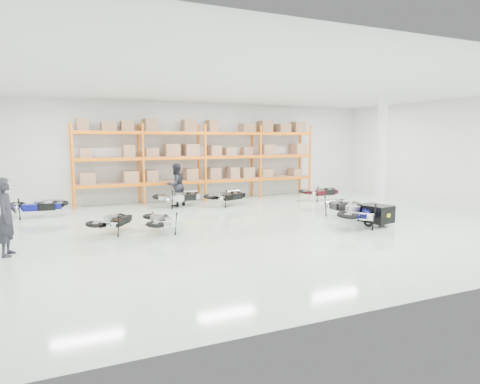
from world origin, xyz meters
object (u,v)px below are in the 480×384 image
moto_silver_left (159,217)px  person_back (176,185)px  moto_touring_right (345,202)px  moto_back_b (179,194)px  moto_black_far_left (113,218)px  moto_back_c (227,193)px  moto_blue_centre (356,208)px  person_left (6,217)px  trailer (376,214)px  moto_back_d (320,189)px  moto_back_a (37,202)px

moto_silver_left → person_back: person_back is taller
moto_touring_right → moto_back_b: moto_touring_right is taller
moto_black_far_left → moto_back_c: bearing=-107.4°
moto_blue_centre → person_left: 10.08m
moto_silver_left → moto_black_far_left: moto_silver_left is taller
person_back → moto_back_c: bearing=132.5°
moto_back_c → trailer: bearing=-173.8°
moto_silver_left → moto_back_b: size_ratio=0.87×
trailer → person_back: bearing=113.8°
moto_touring_right → moto_silver_left: bearing=-175.8°
moto_blue_centre → moto_back_c: size_ratio=1.13×
person_back → moto_back_b: bearing=72.5°
moto_touring_right → person_left: bearing=-170.0°
trailer → person_left: size_ratio=0.87×
moto_touring_right → person_left: (-10.73, -0.73, 0.40)m
moto_black_far_left → moto_back_c: 6.30m
moto_back_c → person_back: person_back is taller
moto_silver_left → moto_touring_right: size_ratio=0.86×
moto_back_b → person_back: size_ratio=1.00×
person_back → person_left: bearing=20.1°
moto_touring_right → trailer: (-0.00, -1.60, -0.16)m
trailer → person_left: (-10.73, 0.86, 0.56)m
moto_touring_right → trailer: 1.61m
moto_black_far_left → moto_back_d: moto_back_d is taller
moto_back_a → moto_back_c: 7.33m
moto_back_c → moto_silver_left: bearing=117.1°
moto_touring_right → moto_back_a: moto_touring_right is taller
moto_silver_left → moto_back_b: moto_back_b is taller
moto_touring_right → person_left: person_left is taller
moto_blue_centre → moto_back_a: 11.27m
moto_back_a → moto_black_far_left: bearing=-141.7°
trailer → moto_back_b: size_ratio=0.92×
moto_back_b → person_left: (-5.95, -5.60, 0.41)m
moto_silver_left → person_back: size_ratio=0.87×
moto_back_a → person_back: person_back is taller
moto_touring_right → trailer: bearing=-83.9°
moto_silver_left → moto_back_b: (1.96, 4.64, 0.07)m
moto_silver_left → trailer: 6.98m
moto_black_far_left → moto_back_b: 5.23m
moto_back_d → person_back: bearing=80.4°
moto_back_d → person_back: person_back is taller
moto_blue_centre → moto_back_a: moto_blue_centre is taller
moto_silver_left → moto_back_d: bearing=-148.1°
moto_blue_centre → moto_back_a: bearing=6.8°
moto_back_c → person_back: 2.19m
moto_black_far_left → trailer: size_ratio=0.94×
moto_silver_left → moto_back_a: size_ratio=0.88×
moto_blue_centre → person_back: bearing=-18.3°
moto_back_d → person_left: bearing=111.1°
moto_back_b → moto_back_a: bearing=85.4°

